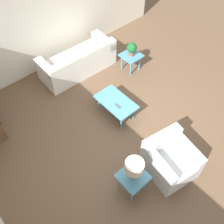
{
  "coord_description": "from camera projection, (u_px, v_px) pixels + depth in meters",
  "views": [
    {
      "loc": [
        -2.28,
        2.51,
        4.75
      ],
      "look_at": [
        0.26,
        0.24,
        0.55
      ],
      "focal_mm": 42.0,
      "sensor_mm": 36.0,
      "label": 1
    }
  ],
  "objects": [
    {
      "name": "ground_plane",
      "position": [
        128.0,
        129.0,
        5.81
      ],
      "size": [
        14.0,
        14.0,
        0.0
      ],
      "primitive_type": "plane",
      "color": "brown"
    },
    {
      "name": "wall_right",
      "position": [
        41.0,
        17.0,
        6.2
      ],
      "size": [
        0.12,
        7.2,
        2.7
      ],
      "color": "silver",
      "rests_on": "ground_plane"
    },
    {
      "name": "sofa",
      "position": [
        78.0,
        62.0,
        6.78
      ],
      "size": [
        0.89,
        1.99,
        0.74
      ],
      "rotation": [
        0.0,
        0.0,
        1.54
      ],
      "color": "white",
      "rests_on": "ground_plane"
    },
    {
      "name": "armchair",
      "position": [
        169.0,
        159.0,
        4.97
      ],
      "size": [
        1.01,
        0.95,
        0.78
      ],
      "rotation": [
        0.0,
        0.0,
        -1.75
      ],
      "color": "silver",
      "rests_on": "ground_plane"
    },
    {
      "name": "coffee_table",
      "position": [
        116.0,
        103.0,
        5.84
      ],
      "size": [
        0.94,
        0.56,
        0.39
      ],
      "color": "teal",
      "rests_on": "ground_plane"
    },
    {
      "name": "side_table_plant",
      "position": [
        131.0,
        57.0,
        6.74
      ],
      "size": [
        0.49,
        0.49,
        0.47
      ],
      "color": "teal",
      "rests_on": "ground_plane"
    },
    {
      "name": "side_table_lamp",
      "position": [
        133.0,
        178.0,
        4.64
      ],
      "size": [
        0.49,
        0.49,
        0.47
      ],
      "color": "teal",
      "rests_on": "ground_plane"
    },
    {
      "name": "potted_plant",
      "position": [
        132.0,
        48.0,
        6.52
      ],
      "size": [
        0.25,
        0.25,
        0.35
      ],
      "color": "brown",
      "rests_on": "side_table_plant"
    },
    {
      "name": "table_lamp",
      "position": [
        134.0,
        167.0,
        4.32
      ],
      "size": [
        0.32,
        0.32,
        0.48
      ],
      "color": "#997F4C",
      "rests_on": "side_table_lamp"
    },
    {
      "name": "remote_control",
      "position": [
        118.0,
        106.0,
        5.7
      ],
      "size": [
        0.16,
        0.04,
        0.02
      ],
      "color": "#4C4C51",
      "rests_on": "coffee_table"
    }
  ]
}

